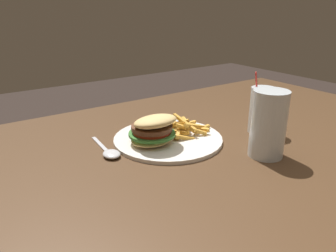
{
  "coord_description": "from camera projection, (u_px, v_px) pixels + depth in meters",
  "views": [
    {
      "loc": [
        0.55,
        0.45,
        1.06
      ],
      "look_at": [
        0.07,
        -0.24,
        0.75
      ],
      "focal_mm": 35.0,
      "sensor_mm": 36.0,
      "label": 1
    }
  ],
  "objects": [
    {
      "name": "dining_table",
      "position": [
        247.0,
        196.0,
        0.79
      ],
      "size": [
        1.58,
        1.28,
        0.7
      ],
      "color": "#4C331E",
      "rests_on": "ground_plane"
    },
    {
      "name": "meal_plate_near",
      "position": [
        162.0,
        134.0,
        0.88
      ],
      "size": [
        0.3,
        0.3,
        0.1
      ],
      "color": "white",
      "rests_on": "dining_table"
    },
    {
      "name": "beer_glass",
      "position": [
        268.0,
        126.0,
        0.8
      ],
      "size": [
        0.09,
        0.09,
        0.17
      ],
      "color": "silver",
      "rests_on": "dining_table"
    },
    {
      "name": "juice_glass",
      "position": [
        262.0,
        112.0,
        0.95
      ],
      "size": [
        0.07,
        0.07,
        0.18
      ],
      "color": "silver",
      "rests_on": "dining_table"
    },
    {
      "name": "spoon",
      "position": [
        110.0,
        153.0,
        0.82
      ],
      "size": [
        0.05,
        0.17,
        0.01
      ],
      "rotation": [
        0.0,
        0.0,
        1.5
      ],
      "color": "silver",
      "rests_on": "dining_table"
    }
  ]
}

